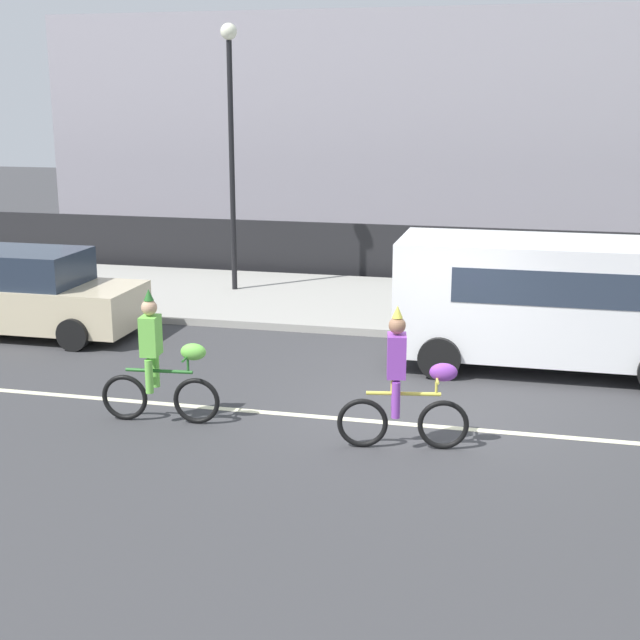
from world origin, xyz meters
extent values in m
plane|color=#38383A|center=(0.00, 0.00, 0.00)|extent=(80.00, 80.00, 0.00)
cube|color=beige|center=(0.00, -0.50, 0.00)|extent=(36.00, 0.14, 0.01)
cube|color=#9E9B93|center=(0.00, 6.50, 0.07)|extent=(60.00, 5.00, 0.15)
cube|color=black|center=(0.00, 9.40, 0.70)|extent=(40.00, 0.08, 1.40)
cube|color=#99939E|center=(0.35, 18.00, 3.46)|extent=(28.00, 8.00, 6.92)
torus|color=black|center=(-3.06, -1.15, 0.33)|extent=(0.67, 0.13, 0.67)
torus|color=black|center=(-4.10, -1.24, 0.33)|extent=(0.67, 0.13, 0.67)
cylinder|color=#266626|center=(-3.58, -1.20, 0.75)|extent=(0.97, 0.14, 0.05)
cylinder|color=#266626|center=(-3.73, -1.21, 0.84)|extent=(0.04, 0.04, 0.18)
cylinder|color=#266626|center=(-3.16, -1.16, 0.86)|extent=(0.04, 0.04, 0.23)
cylinder|color=#266626|center=(-3.16, -1.16, 0.98)|extent=(0.08, 0.50, 0.03)
ellipsoid|color=#72CC4C|center=(-3.08, -1.15, 1.05)|extent=(0.38, 0.23, 0.24)
cube|color=#72CC4C|center=(-3.68, -1.20, 1.26)|extent=(0.27, 0.34, 0.56)
sphere|color=tan|center=(-3.68, -1.20, 1.66)|extent=(0.22, 0.22, 0.22)
cone|color=#266626|center=(-3.68, -1.20, 1.84)|extent=(0.14, 0.14, 0.16)
cylinder|color=#72CC4C|center=(-3.67, -1.34, 0.71)|extent=(0.11, 0.11, 0.48)
cylinder|color=#72CC4C|center=(-3.69, -1.07, 0.71)|extent=(0.11, 0.11, 0.48)
torus|color=black|center=(0.40, -1.28, 0.33)|extent=(0.67, 0.18, 0.67)
torus|color=black|center=(-0.63, -1.46, 0.33)|extent=(0.67, 0.18, 0.67)
cylinder|color=#E5D84C|center=(-0.11, -1.37, 0.75)|extent=(0.96, 0.21, 0.05)
cylinder|color=#E5D84C|center=(-0.26, -1.40, 0.84)|extent=(0.04, 0.04, 0.18)
cylinder|color=#E5D84C|center=(0.30, -1.30, 0.86)|extent=(0.04, 0.04, 0.23)
cylinder|color=#E5D84C|center=(0.30, -1.30, 0.98)|extent=(0.12, 0.50, 0.03)
ellipsoid|color=purple|center=(0.38, -1.28, 1.05)|extent=(0.39, 0.26, 0.24)
cube|color=purple|center=(-0.21, -1.39, 1.26)|extent=(0.29, 0.36, 0.56)
sphere|color=#9E7051|center=(-0.21, -1.39, 1.66)|extent=(0.22, 0.22, 0.22)
cone|color=#E5D84C|center=(-0.21, -1.39, 1.84)|extent=(0.14, 0.14, 0.16)
cylinder|color=purple|center=(-0.19, -1.53, 0.71)|extent=(0.11, 0.11, 0.48)
cylinder|color=purple|center=(-0.24, -1.25, 0.71)|extent=(0.11, 0.11, 0.48)
cube|color=white|center=(1.74, 2.70, 1.23)|extent=(5.00, 2.00, 1.90)
cube|color=#283342|center=(2.14, 2.70, 1.58)|extent=(3.90, 2.02, 0.56)
cylinder|color=black|center=(0.04, 1.70, 0.35)|extent=(0.70, 0.22, 0.70)
cylinder|color=black|center=(0.04, 3.70, 0.35)|extent=(0.70, 0.22, 0.70)
cube|color=beige|center=(-7.84, 2.68, 0.60)|extent=(4.10, 1.72, 0.80)
cube|color=#232D3D|center=(-7.94, 2.68, 1.32)|extent=(2.10, 1.58, 0.64)
cylinder|color=black|center=(-6.57, 1.82, 0.30)|extent=(0.60, 0.20, 0.60)
cylinder|color=black|center=(-6.57, 3.54, 0.30)|extent=(0.60, 0.20, 0.60)
cylinder|color=black|center=(-9.11, 3.54, 0.30)|extent=(0.60, 0.20, 0.60)
cylinder|color=black|center=(-5.22, 6.87, 2.90)|extent=(0.12, 0.12, 5.50)
sphere|color=#EAEACC|center=(-5.22, 6.87, 5.83)|extent=(0.36, 0.36, 0.36)
camera|label=1|loc=(1.37, -12.24, 4.49)|focal=50.00mm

